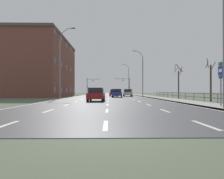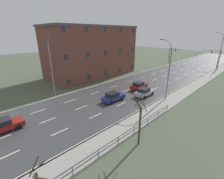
% 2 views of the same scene
% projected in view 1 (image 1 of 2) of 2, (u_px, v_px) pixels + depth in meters
% --- Properties ---
extents(ground_plane, '(160.00, 160.00, 0.12)m').
position_uv_depth(ground_plane, '(108.00, 96.00, 53.45)').
color(ground_plane, '#4C5642').
extents(road_asphalt_strip, '(14.00, 120.00, 0.03)m').
position_uv_depth(road_asphalt_strip, '(109.00, 95.00, 65.45)').
color(road_asphalt_strip, '#3D3D3F').
rests_on(road_asphalt_strip, ground).
extents(sidewalk_right, '(3.00, 120.00, 0.12)m').
position_uv_depth(sidewalk_right, '(136.00, 95.00, 65.58)').
color(sidewalk_right, gray).
rests_on(sidewalk_right, ground).
extents(guardrail, '(0.07, 32.47, 1.00)m').
position_uv_depth(guardrail, '(185.00, 95.00, 27.19)').
color(guardrail, '#515459').
rests_on(guardrail, ground).
extents(street_lamp_foreground, '(2.61, 0.24, 11.16)m').
position_uv_depth(street_lamp_foreground, '(222.00, 26.00, 13.83)').
color(street_lamp_foreground, slate).
rests_on(street_lamp_foreground, ground).
extents(street_lamp_midground, '(2.31, 0.24, 10.14)m').
position_uv_depth(street_lamp_midground, '(142.00, 74.00, 47.13)').
color(street_lamp_midground, slate).
rests_on(street_lamp_midground, ground).
extents(street_lamp_distant, '(2.52, 0.24, 11.31)m').
position_uv_depth(street_lamp_distant, '(128.00, 79.00, 80.43)').
color(street_lamp_distant, slate).
rests_on(street_lamp_distant, ground).
extents(street_lamp_left_bank, '(2.52, 0.24, 11.21)m').
position_uv_depth(street_lamp_left_bank, '(61.00, 64.00, 33.60)').
color(street_lamp_left_bank, slate).
rests_on(street_lamp_left_bank, ground).
extents(highway_sign, '(0.09, 0.68, 3.37)m').
position_uv_depth(highway_sign, '(221.00, 78.00, 15.79)').
color(highway_sign, slate).
rests_on(highway_sign, ground).
extents(traffic_signal_right, '(5.58, 0.36, 5.99)m').
position_uv_depth(traffic_signal_right, '(127.00, 83.00, 80.19)').
color(traffic_signal_right, '#38383A').
rests_on(traffic_signal_right, ground).
extents(traffic_signal_left, '(4.99, 0.36, 5.85)m').
position_uv_depth(traffic_signal_left, '(90.00, 84.00, 78.75)').
color(traffic_signal_left, '#38383A').
rests_on(traffic_signal_left, ground).
extents(car_near_right, '(2.02, 4.19, 1.57)m').
position_uv_depth(car_near_right, '(117.00, 93.00, 39.85)').
color(car_near_right, navy).
rests_on(car_near_right, ground).
extents(car_near_left, '(1.90, 4.13, 1.57)m').
position_uv_depth(car_near_left, '(128.00, 93.00, 45.59)').
color(car_near_left, '#B7B7BC').
rests_on(car_near_left, ground).
extents(car_far_left, '(1.96, 4.17, 1.57)m').
position_uv_depth(car_far_left, '(96.00, 94.00, 24.43)').
color(car_far_left, maroon).
rests_on(car_far_left, ground).
extents(car_far_right, '(2.00, 4.19, 1.57)m').
position_uv_depth(car_far_right, '(114.00, 93.00, 47.79)').
color(car_far_right, maroon).
rests_on(car_far_right, ground).
extents(brick_building, '(11.28, 23.87, 12.78)m').
position_uv_depth(brick_building, '(42.00, 68.00, 47.99)').
color(brick_building, brown).
rests_on(brick_building, ground).
extents(bare_tree_near, '(1.08, 0.90, 4.99)m').
position_uv_depth(bare_tree_near, '(211.00, 81.00, 24.30)').
color(bare_tree_near, '#423328').
rests_on(bare_tree_near, ground).
extents(bare_tree_mid, '(1.21, 1.35, 5.55)m').
position_uv_depth(bare_tree_mid, '(179.00, 82.00, 34.21)').
color(bare_tree_mid, '#423328').
rests_on(bare_tree_mid, ground).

